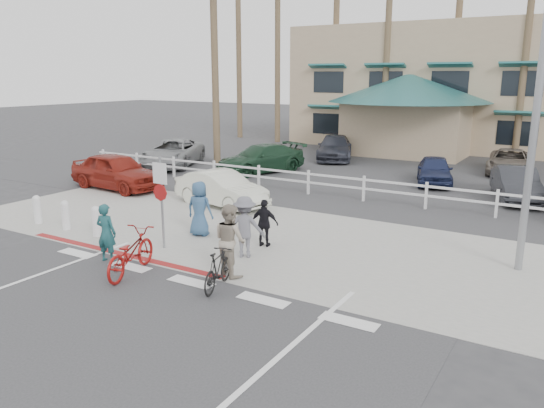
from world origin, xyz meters
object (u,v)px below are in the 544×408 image
Objects in this scene: sign_post at (162,198)px; car_white_sedan at (221,189)px; bike_red at (130,253)px; car_red_compact at (117,171)px; bike_black at (218,269)px.

car_white_sedan is (-1.61, 4.92, -0.80)m from sign_post.
bike_red is 7.22m from car_white_sedan.
sign_post is 8.84m from car_red_compact.
bike_red is 0.46× the size of car_red_compact.
sign_post is 3.57m from bike_black.
bike_red is 1.36× the size of bike_black.
bike_red is at bearing -126.63° from car_red_compact.
bike_red reaches higher than bike_black.
sign_post is 0.74× the size of car_white_sedan.
sign_post is 5.24m from car_white_sedan.
bike_black is 7.99m from car_white_sedan.
sign_post is 1.39× the size of bike_red.
sign_post reaches higher than car_white_sedan.
sign_post is at bearing -41.02° from bike_black.
bike_black is 12.23m from car_red_compact.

